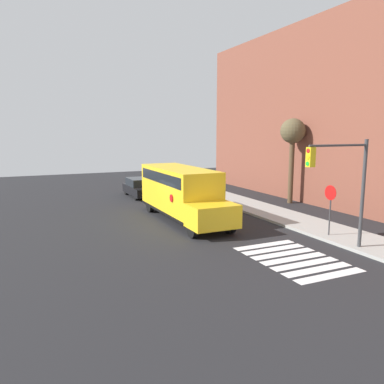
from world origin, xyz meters
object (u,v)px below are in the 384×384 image
object	(u,v)px
school_bus	(181,190)
tree_near_sidewalk	(293,135)
parked_car	(139,188)
stop_sign	(330,203)
traffic_light	(345,178)

from	to	relation	value
school_bus	tree_near_sidewalk	size ratio (longest dim) A/B	1.43
school_bus	parked_car	world-z (taller)	school_bus
stop_sign	traffic_light	bearing A→B (deg)	-32.08
parked_car	traffic_light	size ratio (longest dim) A/B	0.91
school_bus	tree_near_sidewalk	bearing A→B (deg)	98.71
parked_car	tree_near_sidewalk	xyz separation A→B (m)	(7.53, 9.54, 4.35)
stop_sign	traffic_light	world-z (taller)	traffic_light
stop_sign	tree_near_sidewalk	xyz separation A→B (m)	(-8.40, 4.39, 3.29)
school_bus	traffic_light	world-z (taller)	traffic_light
school_bus	tree_near_sidewalk	xyz separation A→B (m)	(-1.47, 9.56, 3.31)
parked_car	traffic_light	xyz separation A→B (m)	(18.00, 3.86, 2.60)
traffic_light	tree_near_sidewalk	size ratio (longest dim) A/B	0.79
tree_near_sidewalk	school_bus	bearing A→B (deg)	-81.29
school_bus	parked_car	distance (m)	9.06
parked_car	traffic_light	distance (m)	18.59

